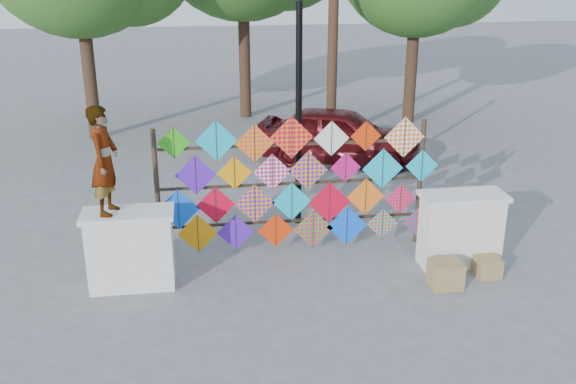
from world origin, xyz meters
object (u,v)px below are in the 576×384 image
object	(u,v)px
vendor_woman	(104,161)
lamppost	(299,87)
sedan	(340,135)
kite_rack	(296,186)

from	to	relation	value
vendor_woman	lamppost	size ratio (longest dim) A/B	0.37
vendor_woman	sedan	bearing A→B (deg)	-27.64
vendor_woman	sedan	world-z (taller)	vendor_woman
sedan	kite_rack	bearing A→B (deg)	-178.33
sedan	vendor_woman	bearing A→B (deg)	162.87
kite_rack	sedan	size ratio (longest dim) A/B	1.20
sedan	lamppost	world-z (taller)	lamppost
vendor_woman	lamppost	distance (m)	3.98
vendor_woman	lamppost	world-z (taller)	lamppost
sedan	lamppost	bearing A→B (deg)	178.64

